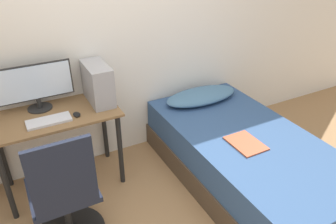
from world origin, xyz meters
TOP-DOWN VIEW (x-y plane):
  - wall_back at (0.00, 1.35)m, footprint 8.00×0.05m
  - desk at (-0.48, 1.05)m, footprint 1.03×0.54m
  - office_chair at (-0.58, 0.39)m, footprint 0.52×0.52m
  - bed at (0.99, 0.31)m, footprint 1.05×2.03m
  - pillow at (0.99, 1.07)m, footprint 0.80×0.36m
  - magazine at (0.89, 0.23)m, footprint 0.24×0.32m
  - monitor at (-0.56, 1.21)m, footprint 0.61×0.20m
  - keyboard at (-0.53, 0.95)m, footprint 0.34×0.15m
  - pc_tower at (-0.07, 1.11)m, footprint 0.18×0.40m
  - mouse at (-0.31, 0.95)m, footprint 0.06×0.09m

SIDE VIEW (x-z plane):
  - bed at x=0.99m, z-range 0.00..0.50m
  - office_chair at x=-0.58m, z-range -0.11..0.87m
  - magazine at x=0.89m, z-range 0.50..0.52m
  - pillow at x=0.99m, z-range 0.50..0.61m
  - desk at x=-0.48m, z-range 0.24..0.98m
  - keyboard at x=-0.53m, z-range 0.74..0.76m
  - mouse at x=-0.31m, z-range 0.74..0.76m
  - pc_tower at x=-0.07m, z-range 0.74..1.08m
  - monitor at x=-0.56m, z-range 0.76..1.15m
  - wall_back at x=0.00m, z-range 0.00..2.50m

